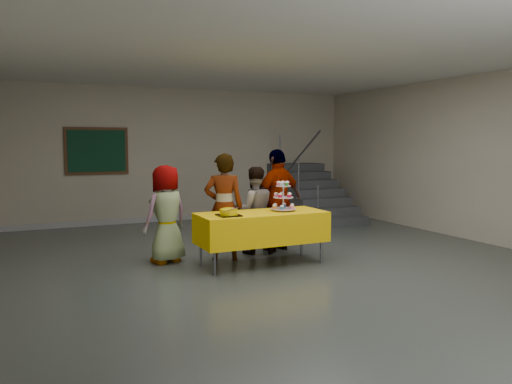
# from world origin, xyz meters

# --- Properties ---
(room_shell) EXTENTS (10.00, 10.04, 3.02)m
(room_shell) POSITION_xyz_m (0.00, 0.02, 2.13)
(room_shell) COLOR #4C514C
(room_shell) RESTS_ON ground
(bake_table) EXTENTS (1.88, 0.78, 0.77)m
(bake_table) POSITION_xyz_m (-0.27, 0.42, 0.56)
(bake_table) COLOR #595960
(bake_table) RESTS_ON ground
(cupcake_stand) EXTENTS (0.38, 0.38, 0.44)m
(cupcake_stand) POSITION_xyz_m (0.10, 0.44, 0.95)
(cupcake_stand) COLOR silver
(cupcake_stand) RESTS_ON bake_table
(bear_cake) EXTENTS (0.32, 0.36, 0.12)m
(bear_cake) POSITION_xyz_m (-0.84, 0.30, 0.83)
(bear_cake) COLOR black
(bear_cake) RESTS_ON bake_table
(schoolchild_a) EXTENTS (0.83, 0.69, 1.45)m
(schoolchild_a) POSITION_xyz_m (-1.50, 1.13, 0.73)
(schoolchild_a) COLOR slate
(schoolchild_a) RESTS_ON ground
(schoolchild_b) EXTENTS (0.69, 0.57, 1.62)m
(schoolchild_b) POSITION_xyz_m (-0.67, 0.92, 0.81)
(schoolchild_b) COLOR slate
(schoolchild_b) RESTS_ON ground
(schoolchild_c) EXTENTS (0.77, 0.65, 1.40)m
(schoolchild_c) POSITION_xyz_m (-0.07, 1.14, 0.70)
(schoolchild_c) COLOR slate
(schoolchild_c) RESTS_ON ground
(schoolchild_d) EXTENTS (1.06, 0.66, 1.68)m
(schoolchild_d) POSITION_xyz_m (0.39, 1.19, 0.84)
(schoolchild_d) COLOR #5D5C65
(schoolchild_d) RESTS_ON ground
(staircase) EXTENTS (1.30, 2.40, 2.04)m
(staircase) POSITION_xyz_m (2.70, 4.13, 0.49)
(staircase) COLOR #424447
(staircase) RESTS_ON ground
(noticeboard) EXTENTS (1.30, 0.05, 1.00)m
(noticeboard) POSITION_xyz_m (-1.98, 4.96, 1.60)
(noticeboard) COLOR #472B16
(noticeboard) RESTS_ON ground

